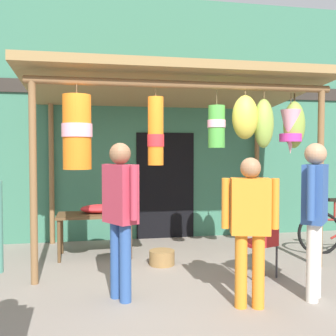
# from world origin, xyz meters

# --- Properties ---
(ground_plane) EXTENTS (30.00, 30.00, 0.00)m
(ground_plane) POSITION_xyz_m (0.00, 0.00, 0.00)
(ground_plane) COLOR gray
(shop_facade) EXTENTS (10.78, 0.29, 4.52)m
(shop_facade) POSITION_xyz_m (0.00, 2.60, 2.26)
(shop_facade) COLOR #387056
(shop_facade) RESTS_ON ground_plane
(market_stall_canopy) EXTENTS (4.39, 2.69, 2.81)m
(market_stall_canopy) POSITION_xyz_m (0.39, 1.06, 2.44)
(market_stall_canopy) COLOR brown
(market_stall_canopy) RESTS_ON ground_plane
(display_table) EXTENTS (1.16, 0.63, 0.67)m
(display_table) POSITION_xyz_m (-0.85, 1.37, 0.59)
(display_table) COLOR brown
(display_table) RESTS_ON ground_plane
(flower_heap_on_table) EXTENTS (0.59, 0.41, 0.13)m
(flower_heap_on_table) POSITION_xyz_m (-0.77, 1.43, 0.74)
(flower_heap_on_table) COLOR red
(flower_heap_on_table) RESTS_ON display_table
(folding_chair) EXTENTS (0.51, 0.51, 0.84)m
(folding_chair) POSITION_xyz_m (1.26, -0.11, 0.50)
(folding_chair) COLOR #AD1E1E
(folding_chair) RESTS_ON ground_plane
(wicker_basket_by_table) EXTENTS (0.37, 0.37, 0.21)m
(wicker_basket_by_table) POSITION_xyz_m (0.10, 0.71, 0.10)
(wicker_basket_by_table) COLOR olive
(wicker_basket_by_table) RESTS_ON ground_plane
(vendor_in_orange) EXTENTS (0.43, 0.47, 1.74)m
(vendor_in_orange) POSITION_xyz_m (1.53, -0.92, 1.03)
(vendor_in_orange) COLOR silver
(vendor_in_orange) RESTS_ON ground_plane
(customer_foreground) EXTENTS (0.39, 0.52, 1.74)m
(customer_foreground) POSITION_xyz_m (-0.58, -0.53, 1.03)
(customer_foreground) COLOR #2D5193
(customer_foreground) RESTS_ON ground_plane
(passerby_at_right) EXTENTS (0.58, 0.32, 1.58)m
(passerby_at_right) POSITION_xyz_m (0.73, -1.01, 0.93)
(passerby_at_right) COLOR orange
(passerby_at_right) RESTS_ON ground_plane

